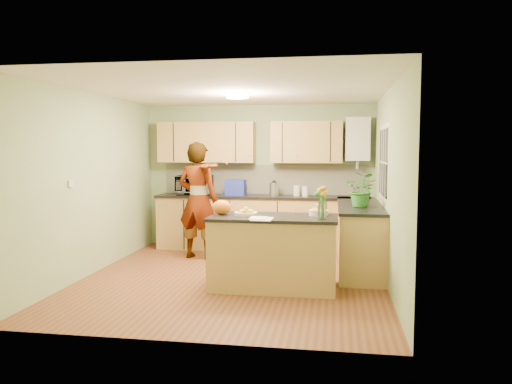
# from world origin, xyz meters

# --- Properties ---
(floor) EXTENTS (4.50, 4.50, 0.00)m
(floor) POSITION_xyz_m (0.00, 0.00, 0.00)
(floor) COLOR brown
(floor) RESTS_ON ground
(ceiling) EXTENTS (4.00, 4.50, 0.02)m
(ceiling) POSITION_xyz_m (0.00, 0.00, 2.50)
(ceiling) COLOR white
(ceiling) RESTS_ON wall_back
(wall_back) EXTENTS (4.00, 0.02, 2.50)m
(wall_back) POSITION_xyz_m (0.00, 2.25, 1.25)
(wall_back) COLOR gray
(wall_back) RESTS_ON floor
(wall_front) EXTENTS (4.00, 0.02, 2.50)m
(wall_front) POSITION_xyz_m (0.00, -2.25, 1.25)
(wall_front) COLOR gray
(wall_front) RESTS_ON floor
(wall_left) EXTENTS (0.02, 4.50, 2.50)m
(wall_left) POSITION_xyz_m (-2.00, 0.00, 1.25)
(wall_left) COLOR gray
(wall_left) RESTS_ON floor
(wall_right) EXTENTS (0.02, 4.50, 2.50)m
(wall_right) POSITION_xyz_m (2.00, 0.00, 1.25)
(wall_right) COLOR gray
(wall_right) RESTS_ON floor
(back_counter) EXTENTS (3.64, 0.62, 0.94)m
(back_counter) POSITION_xyz_m (0.10, 1.95, 0.47)
(back_counter) COLOR #B08846
(back_counter) RESTS_ON floor
(right_counter) EXTENTS (0.62, 2.24, 0.94)m
(right_counter) POSITION_xyz_m (1.70, 0.85, 0.47)
(right_counter) COLOR #B08846
(right_counter) RESTS_ON floor
(splashback) EXTENTS (3.60, 0.02, 0.52)m
(splashback) POSITION_xyz_m (0.10, 2.23, 1.20)
(splashback) COLOR beige
(splashback) RESTS_ON back_counter
(upper_cabinets) EXTENTS (3.20, 0.34, 0.70)m
(upper_cabinets) POSITION_xyz_m (-0.18, 2.08, 1.85)
(upper_cabinets) COLOR #B08846
(upper_cabinets) RESTS_ON wall_back
(boiler) EXTENTS (0.40, 0.30, 0.86)m
(boiler) POSITION_xyz_m (1.70, 2.09, 1.90)
(boiler) COLOR silver
(boiler) RESTS_ON wall_back
(window_right) EXTENTS (0.01, 1.30, 1.05)m
(window_right) POSITION_xyz_m (1.99, 0.60, 1.55)
(window_right) COLOR silver
(window_right) RESTS_ON wall_right
(light_switch) EXTENTS (0.02, 0.09, 0.09)m
(light_switch) POSITION_xyz_m (-1.99, -0.60, 1.30)
(light_switch) COLOR silver
(light_switch) RESTS_ON wall_left
(ceiling_lamp) EXTENTS (0.30, 0.30, 0.07)m
(ceiling_lamp) POSITION_xyz_m (0.00, 0.30, 2.46)
(ceiling_lamp) COLOR #FFEABF
(ceiling_lamp) RESTS_ON ceiling
(peninsula_island) EXTENTS (1.58, 0.81, 0.91)m
(peninsula_island) POSITION_xyz_m (0.58, -0.36, 0.45)
(peninsula_island) COLOR #B08846
(peninsula_island) RESTS_ON floor
(fruit_dish) EXTENTS (0.29, 0.29, 0.10)m
(fruit_dish) POSITION_xyz_m (0.23, -0.36, 0.95)
(fruit_dish) COLOR #F2E6C1
(fruit_dish) RESTS_ON peninsula_island
(orange_bowl) EXTENTS (0.24, 0.24, 0.14)m
(orange_bowl) POSITION_xyz_m (1.13, -0.21, 0.97)
(orange_bowl) COLOR #F2E6C1
(orange_bowl) RESTS_ON peninsula_island
(flower_vase) EXTENTS (0.24, 0.24, 0.44)m
(flower_vase) POSITION_xyz_m (1.18, -0.54, 1.20)
(flower_vase) COLOR silver
(flower_vase) RESTS_ON peninsula_island
(orange_bag) EXTENTS (0.27, 0.24, 0.18)m
(orange_bag) POSITION_xyz_m (-0.09, -0.31, 1.00)
(orange_bag) COLOR orange
(orange_bag) RESTS_ON peninsula_island
(papers) EXTENTS (0.24, 0.33, 0.01)m
(papers) POSITION_xyz_m (0.48, -0.66, 0.91)
(papers) COLOR white
(papers) RESTS_ON peninsula_island
(violinist) EXTENTS (0.75, 0.57, 1.85)m
(violinist) POSITION_xyz_m (-0.80, 1.13, 0.92)
(violinist) COLOR tan
(violinist) RESTS_ON floor
(violin) EXTENTS (0.65, 0.57, 0.16)m
(violin) POSITION_xyz_m (-0.60, 0.91, 1.48)
(violin) COLOR #4C1704
(violin) RESTS_ON violinist
(microwave) EXTENTS (0.62, 0.43, 0.33)m
(microwave) POSITION_xyz_m (-1.10, 1.96, 1.11)
(microwave) COLOR silver
(microwave) RESTS_ON back_counter
(blue_box) EXTENTS (0.34, 0.25, 0.27)m
(blue_box) POSITION_xyz_m (-0.36, 1.93, 1.07)
(blue_box) COLOR #212D98
(blue_box) RESTS_ON back_counter
(kettle) EXTENTS (0.16, 0.16, 0.30)m
(kettle) POSITION_xyz_m (0.31, 1.97, 1.06)
(kettle) COLOR #BCBCC1
(kettle) RESTS_ON back_counter
(jar_cream) EXTENTS (0.14, 0.14, 0.18)m
(jar_cream) POSITION_xyz_m (0.70, 1.99, 1.03)
(jar_cream) COLOR #F2E6C1
(jar_cream) RESTS_ON back_counter
(jar_white) EXTENTS (0.13, 0.13, 0.17)m
(jar_white) POSITION_xyz_m (0.85, 1.89, 1.02)
(jar_white) COLOR silver
(jar_white) RESTS_ON back_counter
(potted_plant) EXTENTS (0.53, 0.49, 0.48)m
(potted_plant) POSITION_xyz_m (1.70, 0.49, 1.18)
(potted_plant) COLOR #317D29
(potted_plant) RESTS_ON right_counter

